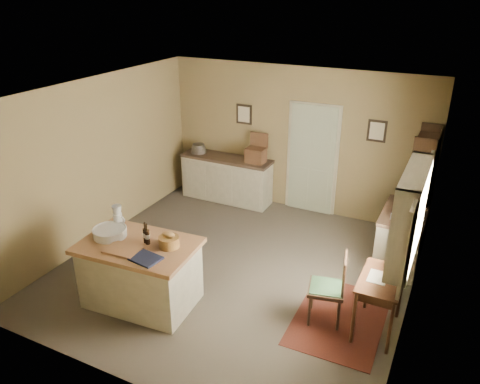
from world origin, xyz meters
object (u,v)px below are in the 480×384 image
Objects in this scene: sideboard at (227,177)px; shelving_unit at (423,190)px; writing_desk at (381,285)px; desk_chair at (326,289)px; work_island at (140,271)px; right_cabinet at (401,238)px.

shelving_unit reaches higher than sideboard.
desk_chair is at bearing -171.11° from writing_desk.
shelving_unit is at bearing 42.14° from work_island.
writing_desk is 2.46m from shelving_unit.
sideboard is 4.37m from writing_desk.
right_cabinet is at bearing 36.18° from work_island.
right_cabinet reaches higher than writing_desk.
writing_desk is 0.73× the size of right_cabinet.
right_cabinet is 0.57× the size of shelving_unit.
writing_desk is (2.98, 0.83, 0.18)m from work_island.
work_island is 1.92× the size of writing_desk.
desk_chair is (2.85, -2.73, -0.01)m from sideboard.
desk_chair is at bearing 13.34° from work_island.
right_cabinet is at bearing -15.14° from sideboard.
work_island reaches higher than writing_desk.
work_island is at bearing -81.63° from sideboard.
sideboard reaches higher than writing_desk.
sideboard reaches higher than desk_chair.
right_cabinet is (2.98, 2.52, -0.02)m from work_island.
right_cabinet is at bearing 90.01° from writing_desk.
shelving_unit is (0.15, 0.74, 0.53)m from right_cabinet.
work_island reaches higher than sideboard.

